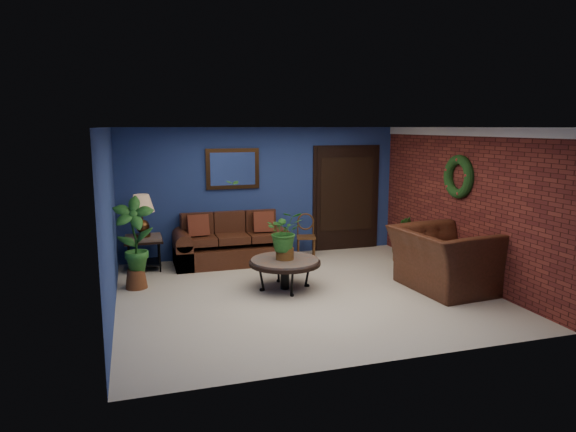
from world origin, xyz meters
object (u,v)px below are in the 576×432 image
object	(u,v)px
coffee_table	(285,263)
table_lamp	(142,210)
armchair	(445,259)
end_table	(144,244)
side_chair	(306,232)
sofa	(231,246)

from	to	relation	value
coffee_table	table_lamp	size ratio (longest dim) A/B	1.55
table_lamp	armchair	xyz separation A→B (m)	(4.45, -2.53, -0.59)
end_table	side_chair	xyz separation A→B (m)	(3.06, 0.06, 0.02)
end_table	table_lamp	world-z (taller)	table_lamp
end_table	coffee_table	bearing A→B (deg)	-40.86
sofa	armchair	size ratio (longest dim) A/B	1.42
coffee_table	side_chair	size ratio (longest dim) A/B	1.33
end_table	sofa	bearing A→B (deg)	1.06
table_lamp	coffee_table	bearing A→B (deg)	-40.86
sofa	side_chair	bearing A→B (deg)	1.19
armchair	side_chair	bearing A→B (deg)	23.45
end_table	armchair	size ratio (longest dim) A/B	0.44
sofa	table_lamp	distance (m)	1.74
table_lamp	armchair	size ratio (longest dim) A/B	0.49
end_table	table_lamp	distance (m)	0.61
coffee_table	table_lamp	bearing A→B (deg)	139.14
armchair	end_table	bearing A→B (deg)	55.55
armchair	table_lamp	bearing A→B (deg)	55.55
sofa	table_lamp	bearing A→B (deg)	-178.94
sofa	coffee_table	size ratio (longest dim) A/B	1.88
side_chair	armchair	world-z (taller)	armchair
side_chair	armchair	size ratio (longest dim) A/B	0.57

